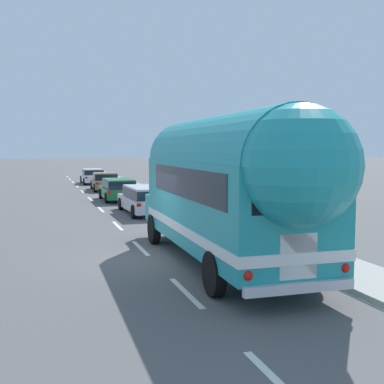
{
  "coord_description": "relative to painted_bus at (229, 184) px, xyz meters",
  "views": [
    {
      "loc": [
        -3.08,
        -13.88,
        3.23
      ],
      "look_at": [
        1.84,
        1.83,
        1.76
      ],
      "focal_mm": 45.77,
      "sensor_mm": 36.0,
      "label": 1
    }
  ],
  "objects": [
    {
      "name": "ground_plane",
      "position": [
        -1.71,
        1.87,
        -2.3
      ],
      "size": [
        300.0,
        300.0,
        0.0
      ],
      "primitive_type": "plane",
      "color": "#565454"
    },
    {
      "name": "lane_markings",
      "position": [
        0.72,
        14.83,
        -2.3
      ],
      "size": [
        3.58,
        80.0,
        0.01
      ],
      "color": "silver",
      "rests_on": "ground"
    },
    {
      "name": "sidewalk_slab",
      "position": [
        2.71,
        11.87,
        -2.23
      ],
      "size": [
        1.94,
        90.0,
        0.15
      ],
      "primitive_type": "cube",
      "color": "#9E9B93",
      "rests_on": "ground"
    },
    {
      "name": "painted_bus",
      "position": [
        0.0,
        0.0,
        0.0
      ],
      "size": [
        2.7,
        10.78,
        4.12
      ],
      "color": "teal",
      "rests_on": "ground"
    },
    {
      "name": "car_lead",
      "position": [
        0.22,
        11.67,
        -1.5
      ],
      "size": [
        2.09,
        4.86,
        1.37
      ],
      "color": "silver",
      "rests_on": "ground"
    },
    {
      "name": "car_second",
      "position": [
        -0.17,
        18.1,
        -1.51
      ],
      "size": [
        1.91,
        4.29,
        1.37
      ],
      "color": "#196633",
      "rests_on": "ground"
    },
    {
      "name": "car_third",
      "position": [
        0.05,
        26.04,
        -1.57
      ],
      "size": [
        2.07,
        4.63,
        1.37
      ],
      "color": "olive",
      "rests_on": "ground"
    },
    {
      "name": "car_fourth",
      "position": [
        -0.07,
        33.68,
        -1.56
      ],
      "size": [
        2.02,
        4.6,
        1.37
      ],
      "color": "white",
      "rests_on": "ground"
    }
  ]
}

